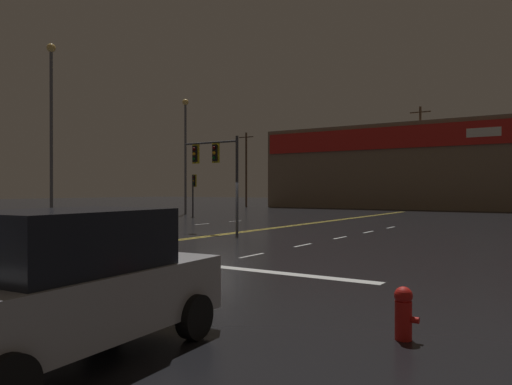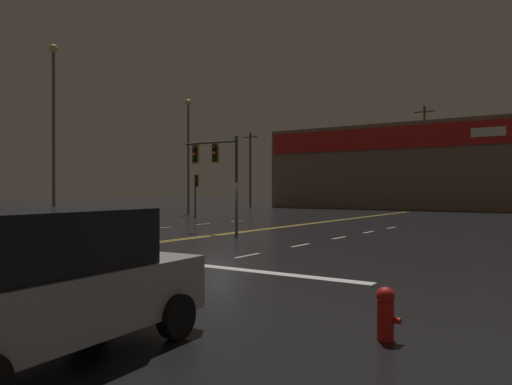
{
  "view_description": "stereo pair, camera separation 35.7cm",
  "coord_description": "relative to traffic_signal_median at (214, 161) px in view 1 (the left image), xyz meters",
  "views": [
    {
      "loc": [
        14.26,
        -18.93,
        2.13
      ],
      "look_at": [
        0.0,
        3.24,
        2.0
      ],
      "focal_mm": 35.0,
      "sensor_mm": 36.0,
      "label": 1
    },
    {
      "loc": [
        14.56,
        -18.73,
        2.13
      ],
      "look_at": [
        0.0,
        3.24,
        2.0
      ],
      "focal_mm": 35.0,
      "sensor_mm": 36.0,
      "label": 2
    }
  ],
  "objects": [
    {
      "name": "traffic_signal_corner_northwest",
      "position": [
        -10.42,
        10.84,
        -1.13
      ],
      "size": [
        0.42,
        0.36,
        3.38
      ],
      "color": "#38383D",
      "rests_on": "ground"
    },
    {
      "name": "streetlight_near_right",
      "position": [
        -12.77,
        -0.37,
        3.52
      ],
      "size": [
        0.56,
        0.56,
        11.45
      ],
      "color": "#59595E",
      "rests_on": "ground"
    },
    {
      "name": "road_markings",
      "position": [
        2.19,
        -2.66,
        -3.6
      ],
      "size": [
        16.03,
        60.0,
        0.01
      ],
      "color": "gold",
      "rests_on": "ground"
    },
    {
      "name": "traffic_signal_median",
      "position": [
        0.0,
        0.0,
        0.0
      ],
      "size": [
        3.32,
        0.36,
        4.79
      ],
      "color": "#38383D",
      "rests_on": "ground"
    },
    {
      "name": "utility_pole_row",
      "position": [
        0.38,
        34.86,
        1.68
      ],
      "size": [
        45.59,
        0.26,
        11.15
      ],
      "color": "#4C3828",
      "rests_on": "ground"
    },
    {
      "name": "fire_hydrant",
      "position": [
        13.3,
        -12.91,
        -3.2
      ],
      "size": [
        0.35,
        0.26,
        0.76
      ],
      "color": "red",
      "rests_on": "ground"
    },
    {
      "name": "parked_car",
      "position": [
        9.98,
        -16.01,
        -2.66
      ],
      "size": [
        2.26,
        4.41,
        1.88
      ],
      "color": "#ADADB2",
      "rests_on": "ground"
    },
    {
      "name": "ground_plane",
      "position": [
        1.1,
        -1.07,
        -3.6
      ],
      "size": [
        200.0,
        200.0,
        0.0
      ],
      "primitive_type": "plane",
      "color": "black"
    },
    {
      "name": "streetlight_far_left",
      "position": [
        -13.93,
        13.91,
        2.86
      ],
      "size": [
        0.56,
        0.56,
        10.23
      ],
      "color": "#59595E",
      "rests_on": "ground"
    },
    {
      "name": "building_backdrop",
      "position": [
        1.1,
        38.88,
        1.18
      ],
      "size": [
        37.26,
        10.23,
        9.53
      ],
      "color": "#7A6651",
      "rests_on": "ground"
    }
  ]
}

